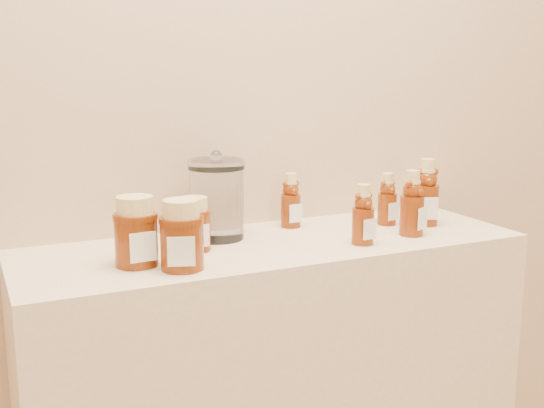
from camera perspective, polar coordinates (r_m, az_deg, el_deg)
name	(u,v)px	position (r m, az deg, el deg)	size (l,w,h in m)	color
wall_back	(240,49)	(1.74, -2.66, 12.81)	(3.50, 0.02, 2.70)	tan
bear_bottle_back_left	(291,197)	(1.75, 1.58, 0.62)	(0.05, 0.05, 0.16)	#5A1F07
bear_bottle_back_mid	(387,196)	(1.80, 9.63, 0.70)	(0.05, 0.05, 0.15)	#5A1F07
bear_bottle_back_right	(427,188)	(1.81, 12.83, 1.33)	(0.07, 0.07, 0.20)	#5A1F07
bear_bottle_front_left	(363,210)	(1.60, 7.64, -0.54)	(0.05, 0.05, 0.16)	#5A1F07
bear_bottle_front_right	(412,199)	(1.70, 11.66, 0.43)	(0.06, 0.06, 0.18)	#5A1F07
honey_jar_left	(136,231)	(1.44, -11.33, -2.24)	(0.09, 0.09, 0.15)	#5A1F07
honey_jar_back	(194,224)	(1.54, -6.55, -1.66)	(0.08, 0.08, 0.12)	#5A1F07
honey_jar_front	(182,235)	(1.40, -7.55, -2.56)	(0.09, 0.09, 0.15)	#5A1F07
glass_canister	(217,196)	(1.63, -4.63, 0.67)	(0.14, 0.14, 0.21)	white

